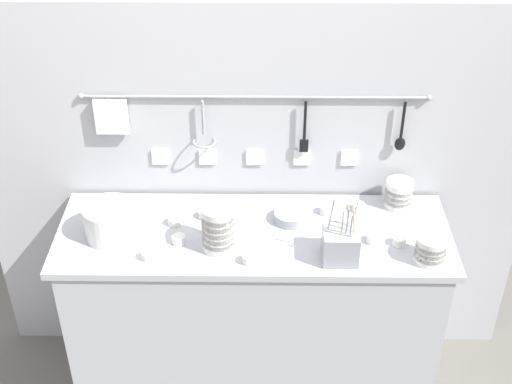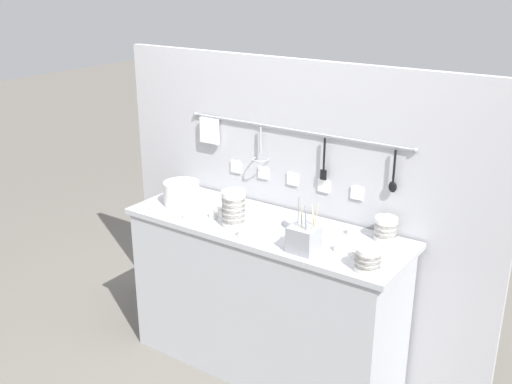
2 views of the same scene
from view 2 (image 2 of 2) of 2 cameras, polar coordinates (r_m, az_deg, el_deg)
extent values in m
plane|color=#666059|center=(3.67, 0.81, -16.11)|extent=(20.00, 20.00, 0.00)
cube|color=#ADAFB5|center=(3.23, 0.89, -3.40)|extent=(1.59, 0.53, 0.03)
cube|color=#ADAFB5|center=(3.43, 0.85, -10.27)|extent=(1.52, 0.51, 0.87)
cube|color=#B2B2B7|center=(3.47, 3.66, -1.88)|extent=(2.39, 0.04, 1.75)
cylinder|color=#93969E|center=(3.28, 3.56, 5.91)|extent=(1.38, 0.01, 0.01)
sphere|color=#93969E|center=(3.68, -5.76, 7.41)|extent=(0.02, 0.02, 0.02)
sphere|color=#93969E|center=(3.00, 14.93, 3.87)|extent=(0.02, 0.02, 0.02)
cube|color=silver|center=(3.62, -4.46, 5.83)|extent=(0.13, 0.02, 0.15)
cylinder|color=#93969E|center=(3.61, -4.37, 7.10)|extent=(0.00, 0.01, 0.02)
cylinder|color=#93969E|center=(3.40, 0.43, 4.97)|extent=(0.01, 0.01, 0.15)
torus|color=#93969E|center=(3.44, 0.42, 3.14)|extent=(0.10, 0.10, 0.01)
cylinder|color=#93969E|center=(3.39, 0.54, 6.31)|extent=(0.01, 0.01, 0.02)
cylinder|color=black|center=(3.20, 6.52, 3.57)|extent=(0.01, 0.01, 0.18)
cube|color=black|center=(3.24, 6.44, 1.64)|extent=(0.04, 0.01, 0.06)
cylinder|color=#93969E|center=(3.19, 6.69, 5.26)|extent=(0.01, 0.01, 0.02)
cylinder|color=black|center=(3.05, 13.04, 2.40)|extent=(0.01, 0.01, 0.17)
ellipsoid|color=black|center=(3.08, 12.88, 0.48)|extent=(0.04, 0.02, 0.06)
cylinder|color=#93969E|center=(3.03, 13.26, 4.07)|extent=(0.00, 0.01, 0.02)
cube|color=white|center=(3.58, -1.92, 2.41)|extent=(0.07, 0.01, 0.07)
cube|color=white|center=(3.47, 0.72, 1.84)|extent=(0.07, 0.01, 0.07)
cube|color=white|center=(3.37, 3.53, 1.23)|extent=(0.07, 0.01, 0.07)
cube|color=white|center=(3.28, 6.49, 0.58)|extent=(0.07, 0.01, 0.07)
cube|color=white|center=(3.20, 9.62, -0.10)|extent=(0.07, 0.01, 0.07)
cylinder|color=silver|center=(3.20, -2.14, -2.77)|extent=(0.13, 0.13, 0.05)
cylinder|color=silver|center=(3.19, -2.15, -2.30)|extent=(0.13, 0.13, 0.05)
cylinder|color=silver|center=(3.18, -2.15, -1.82)|extent=(0.13, 0.13, 0.05)
cylinder|color=silver|center=(3.17, -2.16, -1.34)|extent=(0.13, 0.13, 0.05)
cylinder|color=silver|center=(3.16, -2.17, -0.85)|extent=(0.13, 0.13, 0.05)
cylinder|color=silver|center=(3.15, -2.17, -0.36)|extent=(0.13, 0.13, 0.05)
cylinder|color=silver|center=(3.11, 12.20, -4.06)|extent=(0.11, 0.11, 0.05)
cylinder|color=silver|center=(3.10, 12.23, -3.64)|extent=(0.11, 0.11, 0.05)
cylinder|color=silver|center=(3.09, 12.27, -3.21)|extent=(0.11, 0.11, 0.05)
cylinder|color=silver|center=(3.08, 12.30, -2.79)|extent=(0.11, 0.11, 0.05)
cylinder|color=silver|center=(2.79, 10.56, -6.95)|extent=(0.12, 0.12, 0.04)
cylinder|color=silver|center=(2.78, 10.59, -6.52)|extent=(0.12, 0.12, 0.04)
cylinder|color=silver|center=(2.77, 10.62, -6.09)|extent=(0.12, 0.12, 0.04)
cylinder|color=silver|center=(2.76, 10.65, -5.65)|extent=(0.12, 0.12, 0.04)
cylinder|color=silver|center=(3.52, -7.05, -1.11)|extent=(0.21, 0.21, 0.01)
cylinder|color=silver|center=(3.52, -7.06, -0.93)|extent=(0.21, 0.21, 0.01)
cylinder|color=silver|center=(3.51, -7.07, -0.76)|extent=(0.21, 0.21, 0.01)
cylinder|color=silver|center=(3.51, -7.08, -0.58)|extent=(0.21, 0.21, 0.01)
cylinder|color=silver|center=(3.50, -7.08, -0.40)|extent=(0.21, 0.21, 0.01)
cylinder|color=silver|center=(3.50, -7.09, -0.23)|extent=(0.21, 0.21, 0.01)
cylinder|color=silver|center=(3.49, -7.10, -0.05)|extent=(0.21, 0.21, 0.01)
cylinder|color=silver|center=(3.49, -7.11, 0.13)|extent=(0.21, 0.21, 0.01)
cylinder|color=silver|center=(3.49, -7.12, 0.31)|extent=(0.21, 0.21, 0.01)
cylinder|color=silver|center=(3.48, -7.12, 0.49)|extent=(0.21, 0.21, 0.01)
cylinder|color=silver|center=(3.48, -7.13, 0.67)|extent=(0.21, 0.21, 0.01)
cylinder|color=silver|center=(3.48, -7.14, 0.84)|extent=(0.21, 0.21, 0.01)
cylinder|color=#93969E|center=(3.20, 3.88, -2.94)|extent=(0.13, 0.13, 0.04)
cube|color=#93969E|center=(2.91, 4.60, -4.46)|extent=(0.13, 0.13, 0.13)
cylinder|color=#C6B793|center=(2.86, 4.37, -2.96)|extent=(0.01, 0.02, 0.18)
cylinder|color=#C6B793|center=(2.90, 5.48, -2.74)|extent=(0.02, 0.02, 0.17)
cylinder|color=#93969E|center=(2.84, 4.81, -3.22)|extent=(0.01, 0.03, 0.17)
cylinder|color=#93969E|center=(2.85, 4.77, -2.90)|extent=(0.01, 0.03, 0.19)
cylinder|color=#93969E|center=(2.90, 4.05, -2.25)|extent=(0.02, 0.03, 0.21)
cylinder|color=#C6B793|center=(2.88, 5.69, -2.75)|extent=(0.03, 0.01, 0.19)
cylinder|color=#C6B793|center=(2.86, 5.41, -3.20)|extent=(0.02, 0.01, 0.16)
cylinder|color=silver|center=(3.32, -4.06, -2.14)|extent=(0.05, 0.05, 0.04)
cylinder|color=silver|center=(2.90, 9.55, -5.81)|extent=(0.05, 0.05, 0.04)
cylinder|color=silver|center=(3.08, -1.32, -3.94)|extent=(0.05, 0.05, 0.04)
cylinder|color=silver|center=(3.42, -3.19, -1.41)|extent=(0.05, 0.05, 0.04)
cylinder|color=silver|center=(2.95, 7.89, -5.26)|extent=(0.05, 0.05, 0.04)
cylinder|color=silver|center=(3.18, 6.69, -3.29)|extent=(0.05, 0.05, 0.04)
cylinder|color=silver|center=(3.31, -6.55, -2.25)|extent=(0.05, 0.05, 0.04)
cylinder|color=silver|center=(3.39, -1.08, -1.59)|extent=(0.05, 0.05, 0.04)
cylinder|color=silver|center=(3.14, 9.08, -3.72)|extent=(0.05, 0.05, 0.04)
camera|label=1|loc=(1.68, -55.17, 29.38)|focal=50.00mm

